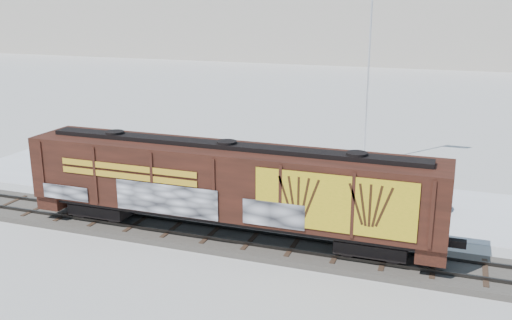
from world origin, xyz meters
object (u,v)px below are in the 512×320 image
at_px(hopper_railcar, 227,183).
at_px(flagpole, 369,94).
at_px(car_white, 363,190).
at_px(car_silver, 101,169).
at_px(car_dark, 409,196).

relative_size(hopper_railcar, flagpole, 1.50).
bearing_deg(hopper_railcar, car_white, 56.27).
distance_m(car_silver, car_dark, 18.43).
height_order(hopper_railcar, car_silver, hopper_railcar).
bearing_deg(car_white, flagpole, 21.14).
bearing_deg(flagpole, car_silver, -147.04).
bearing_deg(car_silver, car_white, -102.76).
bearing_deg(hopper_railcar, car_dark, 44.31).
relative_size(hopper_railcar, car_white, 4.71).
relative_size(flagpole, car_white, 3.13).
distance_m(hopper_railcar, car_silver, 12.49).
relative_size(car_silver, car_white, 1.12).
xyz_separation_m(car_silver, car_white, (15.88, 1.70, -0.11)).
relative_size(flagpole, car_dark, 2.87).
distance_m(car_white, car_dark, 2.50).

